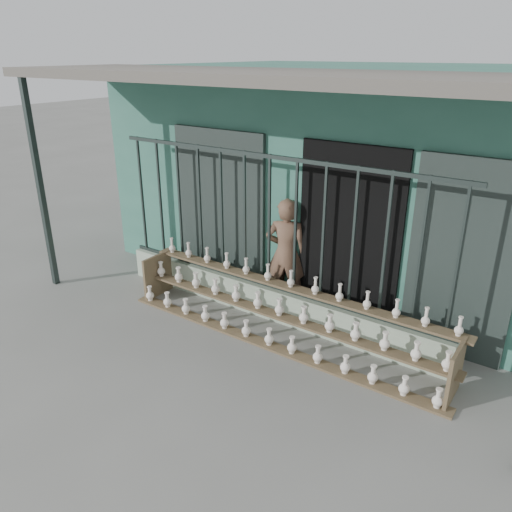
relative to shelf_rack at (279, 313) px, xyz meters
The scene contains 6 objects.
ground 1.05m from the shelf_rack, 116.14° to the right, with size 60.00×60.00×0.00m, color slate.
workshop_building 3.60m from the shelf_rack, 97.32° to the left, with size 7.40×6.60×3.21m.
parapet_wall 0.62m from the shelf_rack, 136.28° to the left, with size 5.00×0.20×0.45m, color #AABFA3.
security_fence 1.15m from the shelf_rack, 136.28° to the left, with size 5.00×0.04×1.80m.
shelf_rack is the anchor object (origin of this frame).
elderly_woman 1.01m from the shelf_rack, 116.73° to the left, with size 0.59×0.38×1.60m, color brown.
Camera 1 is at (3.35, -3.81, 3.42)m, focal length 35.00 mm.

